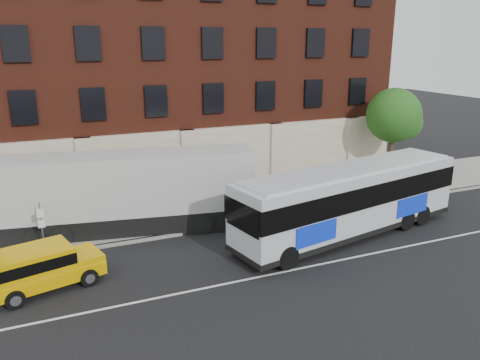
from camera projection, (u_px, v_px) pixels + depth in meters
name	position (u px, v px, depth m)	size (l,w,h in m)	color
ground	(276.00, 280.00, 19.36)	(120.00, 120.00, 0.00)	black
sidewalk	(204.00, 209.00, 27.28)	(60.00, 6.00, 0.15)	gray
kerb	(222.00, 227.00, 24.63)	(60.00, 0.25, 0.15)	gray
lane_line	(270.00, 275.00, 19.80)	(60.00, 0.12, 0.01)	silver
building	(163.00, 67.00, 32.15)	(30.00, 12.10, 15.00)	#552114
sign_pole	(42.00, 225.00, 21.18)	(0.30, 0.20, 2.50)	slate
street_tree	(394.00, 117.00, 31.58)	(3.60, 3.60, 6.20)	#332619
city_bus	(350.00, 198.00, 23.32)	(13.00, 5.10, 3.48)	#B2B8BE
yellow_suv	(39.00, 266.00, 18.37)	(4.62, 2.78, 1.72)	#D5A100
shipping_container	(132.00, 194.00, 23.79)	(12.29, 4.50, 4.02)	black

